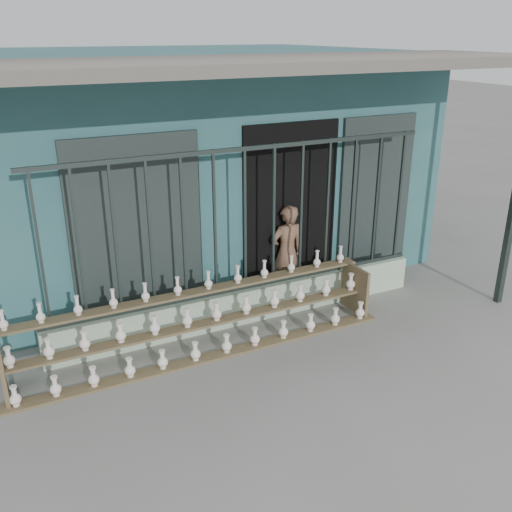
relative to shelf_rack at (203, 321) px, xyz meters
name	(u,v)px	position (x,y,z in m)	size (l,w,h in m)	color
ground	(296,370)	(0.75, -0.89, -0.36)	(60.00, 60.00, 0.00)	slate
workshop_building	(168,154)	(0.75, 3.34, 1.26)	(7.40, 6.60, 3.21)	#2D5C5F
parapet_wall	(246,305)	(0.75, 0.41, -0.14)	(5.00, 0.20, 0.45)	#AEC6AA
security_fence	(245,221)	(0.75, 0.41, 0.99)	(5.00, 0.04, 1.80)	#283330
shelf_rack	(203,321)	(0.00, 0.00, 0.00)	(4.50, 0.68, 0.85)	brown
elderly_woman	(287,253)	(1.55, 0.78, 0.31)	(0.49, 0.32, 1.34)	brown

